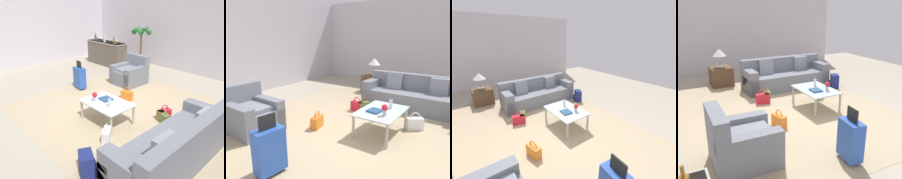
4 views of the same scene
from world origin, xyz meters
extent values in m
plane|color=#A89E89|center=(0.00, 0.00, 0.00)|extent=(12.00, 12.00, 0.00)
cube|color=silver|center=(5.06, 0.00, 1.55)|extent=(0.12, 8.00, 3.10)
cube|color=tan|center=(0.60, 0.20, 0.00)|extent=(5.20, 4.40, 0.01)
cube|color=slate|center=(2.10, -0.60, 0.23)|extent=(0.86, 2.43, 0.45)
cube|color=slate|center=(2.42, -0.60, 0.42)|extent=(0.22, 2.43, 0.84)
cube|color=slate|center=(2.10, -1.70, 0.32)|extent=(0.86, 0.24, 0.65)
cube|color=slate|center=(2.10, 0.50, 0.32)|extent=(0.86, 0.24, 0.65)
cube|color=gray|center=(2.26, -1.15, 0.63)|extent=(0.14, 0.40, 0.41)
cube|color=gray|center=(2.26, -0.05, 0.63)|extent=(0.17, 0.40, 0.41)
cube|color=slate|center=(-0.90, 1.60, 0.22)|extent=(0.88, 0.95, 0.44)
cube|color=slate|center=(-0.89, 1.97, 0.44)|extent=(0.86, 0.22, 0.88)
cube|color=slate|center=(-0.57, 1.59, 0.30)|extent=(0.22, 0.94, 0.60)
cube|color=slate|center=(-1.23, 1.61, 0.30)|extent=(0.22, 0.94, 0.60)
cube|color=gray|center=(-0.90, 1.55, 0.48)|extent=(0.63, 0.69, 0.08)
cube|color=silver|center=(0.40, -0.50, 0.45)|extent=(1.06, 0.74, 0.02)
cylinder|color=#ADA899|center=(-0.08, -0.18, 0.22)|extent=(0.05, 0.05, 0.43)
cylinder|color=#ADA899|center=(0.88, -0.18, 0.22)|extent=(0.05, 0.05, 0.43)
cylinder|color=#ADA899|center=(-0.08, -0.82, 0.22)|extent=(0.05, 0.05, 0.43)
cylinder|color=#ADA899|center=(0.88, -0.82, 0.22)|extent=(0.05, 0.05, 0.43)
cylinder|color=silver|center=(0.60, -0.60, 0.55)|extent=(0.06, 0.06, 0.18)
cylinder|color=#2D6BBC|center=(0.60, -0.60, 0.65)|extent=(0.04, 0.04, 0.02)
cube|color=navy|center=(0.28, -0.42, 0.47)|extent=(0.28, 0.26, 0.03)
cylinder|color=#B2B7BC|center=(0.18, -0.65, 0.51)|extent=(0.07, 0.07, 0.10)
sphere|color=red|center=(0.18, -0.65, 0.61)|extent=(0.11, 0.11, 0.11)
cube|color=#513823|center=(3.20, 1.00, 0.27)|extent=(0.61, 0.61, 0.55)
cylinder|color=#ADA899|center=(3.20, 1.00, 0.56)|extent=(0.18, 0.18, 0.02)
cylinder|color=#ADA899|center=(3.20, 1.00, 0.72)|extent=(0.04, 0.04, 0.30)
cone|color=white|center=(3.20, 1.00, 0.98)|extent=(0.38, 0.38, 0.21)
cylinder|color=brown|center=(-2.55, 2.49, 1.20)|extent=(0.03, 0.03, 0.08)
cube|color=#2851AD|center=(-1.60, 0.20, 0.35)|extent=(0.42, 0.26, 0.60)
cube|color=black|center=(-1.60, 0.20, 0.75)|extent=(0.24, 0.05, 0.20)
cylinder|color=black|center=(-1.74, 0.22, 0.03)|extent=(0.03, 0.05, 0.05)
cylinder|color=black|center=(-1.46, 0.18, 0.03)|extent=(0.03, 0.05, 0.05)
cube|color=olive|center=(1.28, 0.33, 0.12)|extent=(0.35, 0.25, 0.24)
torus|color=olive|center=(1.28, 0.33, 0.26)|extent=(0.19, 0.09, 0.20)
cube|color=white|center=(0.94, -0.99, 0.12)|extent=(0.31, 0.34, 0.24)
torus|color=white|center=(0.94, -0.99, 0.26)|extent=(0.14, 0.17, 0.20)
cube|color=red|center=(1.21, 0.48, 0.12)|extent=(0.21, 0.34, 0.24)
torus|color=red|center=(1.21, 0.48, 0.26)|extent=(0.07, 0.20, 0.20)
cube|color=orange|center=(-0.09, 0.66, 0.12)|extent=(0.34, 0.21, 0.24)
torus|color=orange|center=(-0.09, 0.66, 0.26)|extent=(0.20, 0.06, 0.20)
cube|color=navy|center=(1.40, -1.80, 0.20)|extent=(0.36, 0.31, 0.40)
cube|color=navy|center=(1.45, -1.69, 0.12)|extent=(0.21, 0.15, 0.18)
camera|label=1|loc=(3.55, -3.28, 2.46)|focal=35.00mm
camera|label=2|loc=(-3.21, -2.02, 1.84)|focal=35.00mm
camera|label=3|loc=(-2.33, 1.57, 2.26)|focal=24.00mm
camera|label=4|loc=(-4.08, 2.50, 2.20)|focal=40.00mm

